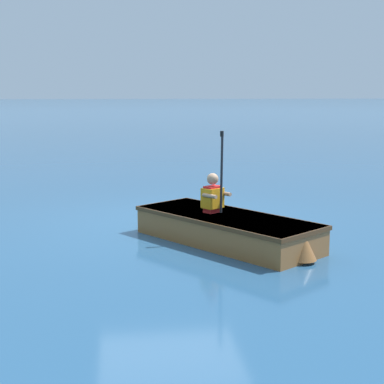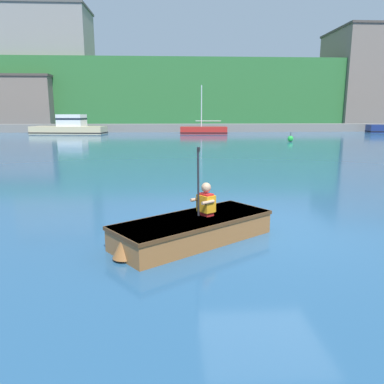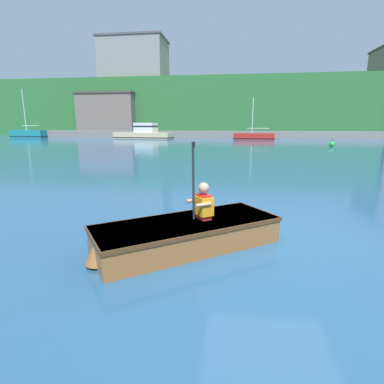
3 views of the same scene
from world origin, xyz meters
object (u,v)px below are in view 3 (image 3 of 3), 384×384
at_px(moored_boat_dock_center_far, 254,136).
at_px(channel_buoy, 332,144).
at_px(moored_boat_dock_west_end, 28,134).
at_px(rowboat_foreground, 185,233).
at_px(moored_boat_dock_west_inner, 144,133).
at_px(person_paddler, 203,203).

bearing_deg(moored_boat_dock_center_far, channel_buoy, -62.99).
bearing_deg(moored_boat_dock_west_end, rowboat_foreground, -51.28).
distance_m(moored_boat_dock_west_end, moored_boat_dock_west_inner, 16.78).
bearing_deg(person_paddler, moored_boat_dock_west_inner, 108.23).
xyz_separation_m(moored_boat_dock_west_inner, moored_boat_dock_center_far, (14.16, -0.70, -0.33)).
bearing_deg(channel_buoy, moored_boat_dock_west_end, 161.61).
bearing_deg(rowboat_foreground, moored_boat_dock_west_end, 128.72).
bearing_deg(moored_boat_dock_west_inner, moored_boat_dock_center_far, -2.82).
height_order(moored_boat_dock_west_end, person_paddler, moored_boat_dock_west_end).
xyz_separation_m(moored_boat_dock_west_end, channel_buoy, (36.71, -12.21, -0.28)).
distance_m(moored_boat_dock_west_inner, channel_buoy, 23.28).
distance_m(moored_boat_dock_west_end, channel_buoy, 38.69).
distance_m(moored_boat_dock_center_far, channel_buoy, 12.71).
distance_m(moored_boat_dock_west_end, person_paddler, 44.53).
bearing_deg(moored_boat_dock_center_far, moored_boat_dock_west_inner, 177.18).
bearing_deg(rowboat_foreground, channel_buoy, 68.50).
height_order(moored_boat_dock_center_far, person_paddler, moored_boat_dock_center_far).
relative_size(moored_boat_dock_west_end, moored_boat_dock_west_inner, 0.81).
distance_m(moored_boat_dock_center_far, person_paddler, 33.78).
distance_m(moored_boat_dock_west_inner, person_paddler, 36.17).
bearing_deg(person_paddler, moored_boat_dock_west_end, 129.12).
bearing_deg(person_paddler, moored_boat_dock_center_far, 85.17).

